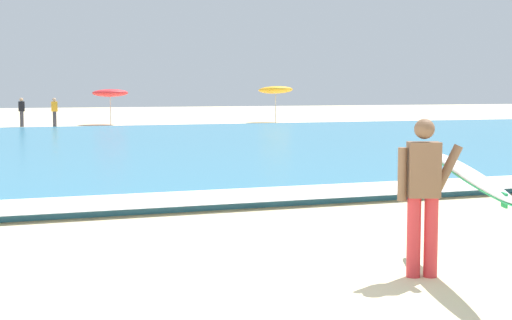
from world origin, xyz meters
TOP-DOWN VIEW (x-y plane):
  - ground_plane at (0.00, 0.00)m, footprint 160.00×160.00m
  - sea at (0.00, 19.48)m, footprint 120.00×28.00m
  - surf_foam at (0.00, 6.08)m, footprint 120.00×1.77m
  - surfer_with_board at (2.41, 0.19)m, footprint 1.37×2.91m
  - beach_umbrella_2 at (5.23, 37.72)m, footprint 2.06×2.07m
  - beach_umbrella_3 at (15.27, 37.09)m, footprint 2.11×2.14m
  - beachgoer_near_row_left at (1.89, 35.94)m, footprint 0.32×0.20m
  - beachgoer_near_row_right at (0.24, 36.81)m, footprint 0.32×0.20m

SIDE VIEW (x-z plane):
  - ground_plane at x=0.00m, z-range 0.00..0.00m
  - sea at x=0.00m, z-range 0.00..0.14m
  - surf_foam at x=0.00m, z-range 0.14..0.15m
  - beachgoer_near_row_left at x=1.89m, z-range 0.05..1.63m
  - beachgoer_near_row_right at x=0.24m, z-range 0.05..1.63m
  - surfer_with_board at x=2.41m, z-range 0.17..1.90m
  - beach_umbrella_2 at x=5.23m, z-range 0.78..2.87m
  - beach_umbrella_3 at x=15.27m, z-range 0.85..3.14m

